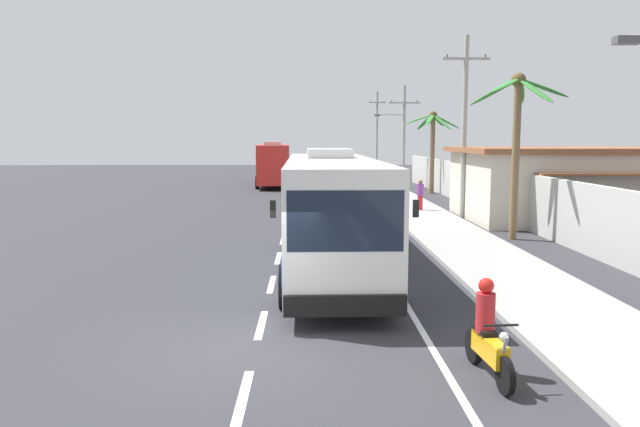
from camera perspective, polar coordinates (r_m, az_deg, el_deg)
name	(u,v)px	position (r m, az deg, el deg)	size (l,w,h in m)	color
ground_plane	(255,351)	(11.64, -6.20, -12.82)	(160.00, 160.00, 0.00)	#303035
sidewalk_kerb	(472,249)	(22.03, 14.17, -3.28)	(3.20, 90.00, 0.14)	#999993
lane_markings	(332,231)	(25.93, 1.17, -1.67)	(3.51, 71.00, 0.01)	white
boundary_wall	(537,204)	(26.82, 19.85, 0.81)	(0.24, 60.00, 2.43)	#B2B2AD
coach_bus_foreground	(331,207)	(18.27, 1.05, 0.61)	(3.04, 12.49, 3.63)	white
coach_bus_far_lane	(273,163)	(51.17, -4.48, 4.82)	(3.38, 11.86, 3.71)	red
motorcycle_beside_bus	(488,337)	(10.62, 15.56, -11.22)	(0.56, 1.96, 1.65)	black
pedestrian_near_kerb	(420,194)	(32.79, 9.46, 1.80)	(0.36, 0.36, 1.61)	red
utility_pole_mid	(464,124)	(30.75, 13.49, 8.25)	(2.32, 0.24, 8.91)	#9E9E99
utility_pole_far	(403,133)	(49.32, 7.82, 7.52)	(3.64, 0.24, 8.14)	#9E9E99
utility_pole_distant	(377,131)	(68.13, 5.40, 7.73)	(1.88, 0.24, 9.10)	#9E9E99
palm_nearest	(433,136)	(44.12, 10.61, 7.21)	(4.04, 3.78, 5.90)	brown
palm_second	(517,121)	(24.72, 18.16, 8.30)	(3.73, 3.85, 6.46)	brown
roadside_building	(595,183)	(32.45, 24.55, 2.61)	(13.26, 8.34, 3.53)	beige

